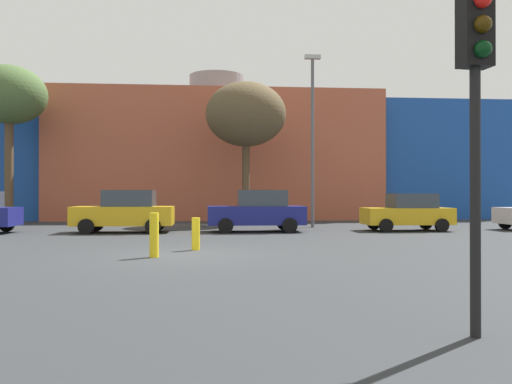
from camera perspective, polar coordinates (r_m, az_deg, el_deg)
The scene contains 11 objects.
ground_plane at distance 14.16m, azimuth -8.32°, elevation -6.90°, with size 200.00×200.00×0.00m, color #2D3033.
building_backdrop at distance 37.94m, azimuth -4.39°, elevation 3.50°, with size 39.40×12.34×10.37m.
parked_car_1 at distance 22.73m, azimuth -14.34°, elevation -2.11°, with size 4.21×2.06×1.82m.
parked_car_2 at distance 22.50m, azimuth 0.17°, elevation -2.13°, with size 4.22×2.07×1.83m.
parked_car_3 at distance 24.05m, azimuth 16.55°, elevation -2.17°, with size 3.88×1.90×1.68m.
traffic_light_near_right at distance 6.49m, azimuth 23.30°, elevation 11.31°, with size 0.38×0.38×3.99m.
bare_tree_0 at distance 31.63m, azimuth -25.77°, elevation 9.55°, with size 4.01×4.01×8.73m.
bare_tree_1 at distance 28.54m, azimuth -1.13°, elevation 8.55°, with size 4.43×4.43×7.83m.
bollard_yellow_0 at distance 15.19m, azimuth -6.72°, elevation -4.65°, with size 0.24×0.24×0.95m, color yellow.
bollard_yellow_1 at distance 13.61m, azimuth -11.26°, elevation -4.72°, with size 0.24×0.24×1.16m, color yellow.
street_lamp at distance 25.81m, azimuth 6.31°, elevation 6.83°, with size 0.80×0.24×8.59m.
Camera 1 is at (0.88, -14.04, 1.63)m, focal length 35.97 mm.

